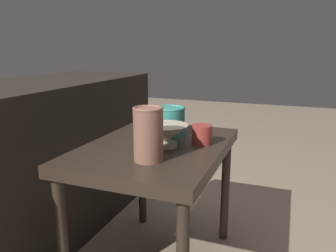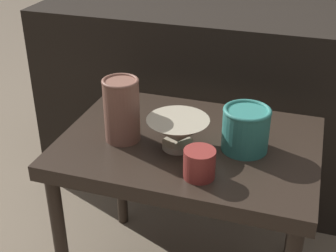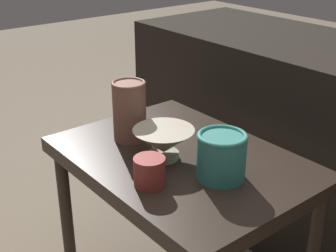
# 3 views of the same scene
# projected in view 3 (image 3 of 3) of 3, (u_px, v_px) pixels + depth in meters

# --- Properties ---
(table) EXTENTS (0.65, 0.47, 0.50)m
(table) POSITION_uv_depth(u_px,v_px,m) (181.00, 176.00, 1.22)
(table) COLOR #2D231C
(table) RESTS_ON ground_plane
(couch_backdrop) EXTENTS (1.40, 0.50, 0.69)m
(couch_backdrop) POSITION_uv_depth(u_px,v_px,m) (314.00, 145.00, 1.60)
(couch_backdrop) COLOR black
(couch_backdrop) RESTS_ON ground_plane
(bowl) EXTENTS (0.15, 0.15, 0.08)m
(bowl) POSITION_uv_depth(u_px,v_px,m) (164.00, 142.00, 1.16)
(bowl) COLOR #B2A88E
(bowl) RESTS_ON table
(vase_textured_left) EXTENTS (0.09, 0.09, 0.16)m
(vase_textured_left) POSITION_uv_depth(u_px,v_px,m) (129.00, 110.00, 1.25)
(vase_textured_left) COLOR brown
(vase_textured_left) RESTS_ON table
(vase_colorful_right) EXTENTS (0.12, 0.12, 0.11)m
(vase_colorful_right) POSITION_uv_depth(u_px,v_px,m) (223.00, 155.00, 1.07)
(vase_colorful_right) COLOR teal
(vase_colorful_right) RESTS_ON table
(cup) EXTENTS (0.07, 0.07, 0.07)m
(cup) POSITION_uv_depth(u_px,v_px,m) (150.00, 172.00, 1.05)
(cup) COLOR maroon
(cup) RESTS_ON table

